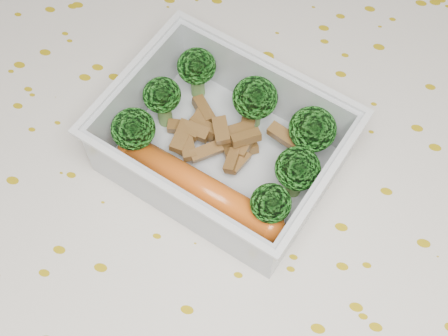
# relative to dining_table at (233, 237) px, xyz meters

# --- Properties ---
(dining_table) EXTENTS (1.40, 0.90, 0.75)m
(dining_table) POSITION_rel_dining_table_xyz_m (0.00, 0.00, 0.00)
(dining_table) COLOR brown
(dining_table) RESTS_ON ground
(tablecloth) EXTENTS (1.46, 0.96, 0.19)m
(tablecloth) POSITION_rel_dining_table_xyz_m (0.00, 0.00, 0.05)
(tablecloth) COLOR beige
(tablecloth) RESTS_ON dining_table
(lunch_container) EXTENTS (0.19, 0.17, 0.06)m
(lunch_container) POSITION_rel_dining_table_xyz_m (-0.01, 0.02, 0.11)
(lunch_container) COLOR silver
(lunch_container) RESTS_ON tablecloth
(broccoli_florets) EXTENTS (0.15, 0.12, 0.05)m
(broccoli_florets) POSITION_rel_dining_table_xyz_m (-0.01, 0.03, 0.12)
(broccoli_florets) COLOR #608C3F
(broccoli_florets) RESTS_ON lunch_container
(meat_pile) EXTENTS (0.10, 0.06, 0.03)m
(meat_pile) POSITION_rel_dining_table_xyz_m (-0.02, 0.03, 0.11)
(meat_pile) COLOR brown
(meat_pile) RESTS_ON lunch_container
(sausage) EXTENTS (0.13, 0.05, 0.02)m
(sausage) POSITION_rel_dining_table_xyz_m (-0.02, -0.01, 0.11)
(sausage) COLOR #CB5616
(sausage) RESTS_ON lunch_container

